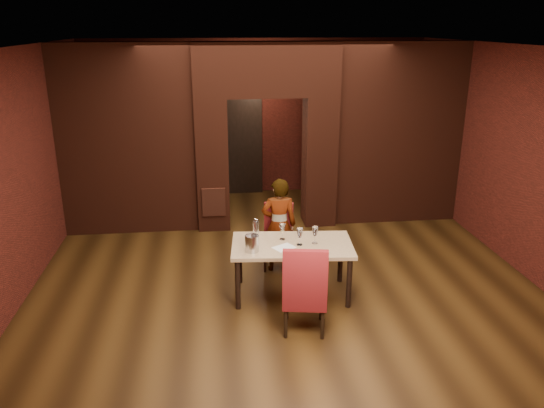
# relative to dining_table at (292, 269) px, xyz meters

# --- Properties ---
(floor) EXTENTS (8.00, 8.00, 0.00)m
(floor) POSITION_rel_dining_table_xyz_m (-0.05, 0.68, -0.37)
(floor) COLOR #402910
(floor) RESTS_ON ground
(ceiling) EXTENTS (7.00, 8.00, 0.04)m
(ceiling) POSITION_rel_dining_table_xyz_m (-0.05, 0.68, 2.83)
(ceiling) COLOR silver
(ceiling) RESTS_ON ground
(wall_back) EXTENTS (7.00, 0.04, 3.20)m
(wall_back) POSITION_rel_dining_table_xyz_m (-0.05, 4.68, 1.23)
(wall_back) COLOR maroon
(wall_back) RESTS_ON ground
(wall_front) EXTENTS (7.00, 0.04, 3.20)m
(wall_front) POSITION_rel_dining_table_xyz_m (-0.05, -3.32, 1.23)
(wall_front) COLOR maroon
(wall_front) RESTS_ON ground
(wall_left) EXTENTS (0.04, 8.00, 3.20)m
(wall_left) POSITION_rel_dining_table_xyz_m (-3.55, 0.68, 1.23)
(wall_left) COLOR maroon
(wall_left) RESTS_ON ground
(wall_right) EXTENTS (0.04, 8.00, 3.20)m
(wall_right) POSITION_rel_dining_table_xyz_m (3.45, 0.68, 1.23)
(wall_right) COLOR maroon
(wall_right) RESTS_ON ground
(pillar_left) EXTENTS (0.55, 0.55, 2.30)m
(pillar_left) POSITION_rel_dining_table_xyz_m (-1.00, 2.68, 0.78)
(pillar_left) COLOR maroon
(pillar_left) RESTS_ON ground
(pillar_right) EXTENTS (0.55, 0.55, 2.30)m
(pillar_right) POSITION_rel_dining_table_xyz_m (0.90, 2.68, 0.78)
(pillar_right) COLOR maroon
(pillar_right) RESTS_ON ground
(lintel) EXTENTS (2.45, 0.55, 0.90)m
(lintel) POSITION_rel_dining_table_xyz_m (-0.05, 2.68, 2.38)
(lintel) COLOR maroon
(lintel) RESTS_ON ground
(wing_wall_left) EXTENTS (2.28, 0.35, 3.20)m
(wing_wall_left) POSITION_rel_dining_table_xyz_m (-2.41, 2.68, 1.23)
(wing_wall_left) COLOR maroon
(wing_wall_left) RESTS_ON ground
(wing_wall_right) EXTENTS (2.28, 0.35, 3.20)m
(wing_wall_right) POSITION_rel_dining_table_xyz_m (2.31, 2.68, 1.23)
(wing_wall_right) COLOR maroon
(wing_wall_right) RESTS_ON ground
(vent_panel) EXTENTS (0.40, 0.03, 0.50)m
(vent_panel) POSITION_rel_dining_table_xyz_m (-1.00, 2.39, 0.18)
(vent_panel) COLOR brown
(vent_panel) RESTS_ON ground
(rear_door) EXTENTS (0.90, 0.08, 2.10)m
(rear_door) POSITION_rel_dining_table_xyz_m (-0.45, 4.62, 0.68)
(rear_door) COLOR black
(rear_door) RESTS_ON ground
(rear_door_frame) EXTENTS (1.02, 0.04, 2.22)m
(rear_door_frame) POSITION_rel_dining_table_xyz_m (-0.45, 4.58, 0.68)
(rear_door_frame) COLOR black
(rear_door_frame) RESTS_ON ground
(dining_table) EXTENTS (1.65, 1.03, 0.74)m
(dining_table) POSITION_rel_dining_table_xyz_m (0.00, 0.00, 0.00)
(dining_table) COLOR tan
(dining_table) RESTS_ON ground
(chair_far) EXTENTS (0.50, 0.50, 0.96)m
(chair_far) POSITION_rel_dining_table_xyz_m (-0.07, 0.86, 0.11)
(chair_far) COLOR maroon
(chair_far) RESTS_ON ground
(chair_near) EXTENTS (0.59, 0.59, 1.12)m
(chair_near) POSITION_rel_dining_table_xyz_m (0.02, -0.86, 0.19)
(chair_near) COLOR maroon
(chair_near) RESTS_ON ground
(person_seated) EXTENTS (0.52, 0.35, 1.41)m
(person_seated) POSITION_rel_dining_table_xyz_m (-0.07, 0.78, 0.33)
(person_seated) COLOR silver
(person_seated) RESTS_ON ground
(wine_glass_a) EXTENTS (0.09, 0.09, 0.22)m
(wine_glass_a) POSITION_rel_dining_table_xyz_m (-0.11, 0.17, 0.48)
(wine_glass_a) COLOR white
(wine_glass_a) RESTS_ON dining_table
(wine_glass_b) EXTENTS (0.09, 0.09, 0.23)m
(wine_glass_b) POSITION_rel_dining_table_xyz_m (0.09, -0.04, 0.48)
(wine_glass_b) COLOR white
(wine_glass_b) RESTS_ON dining_table
(wine_glass_c) EXTENTS (0.09, 0.09, 0.23)m
(wine_glass_c) POSITION_rel_dining_table_xyz_m (0.30, -0.01, 0.48)
(wine_glass_c) COLOR white
(wine_glass_c) RESTS_ON dining_table
(tasting_sheet) EXTENTS (0.33, 0.31, 0.00)m
(tasting_sheet) POSITION_rel_dining_table_xyz_m (-0.12, -0.11, 0.37)
(tasting_sheet) COLOR white
(tasting_sheet) RESTS_ON dining_table
(wine_bucket) EXTENTS (0.18, 0.18, 0.22)m
(wine_bucket) POSITION_rel_dining_table_xyz_m (-0.54, -0.17, 0.48)
(wine_bucket) COLOR #B1B1B8
(wine_bucket) RESTS_ON dining_table
(water_bottle) EXTENTS (0.08, 0.08, 0.33)m
(water_bottle) POSITION_rel_dining_table_xyz_m (-0.47, 0.08, 0.54)
(water_bottle) COLOR white
(water_bottle) RESTS_ON dining_table
(potted_plant) EXTENTS (0.51, 0.47, 0.47)m
(potted_plant) POSITION_rel_dining_table_xyz_m (0.43, 1.05, -0.14)
(potted_plant) COLOR #276D24
(potted_plant) RESTS_ON ground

